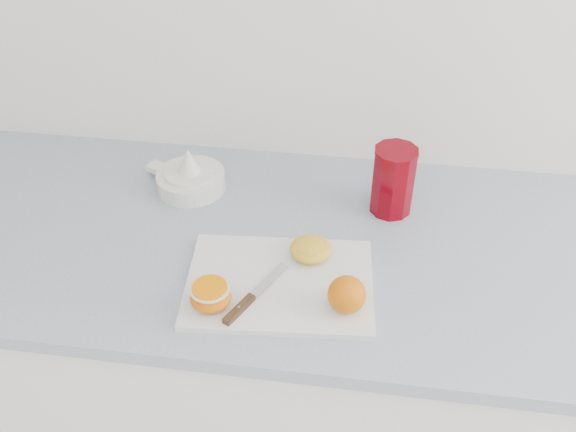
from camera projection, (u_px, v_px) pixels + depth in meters
The scene contains 8 objects.
counter at pixel (292, 377), 1.54m from camera, with size 2.50×0.64×0.89m.
cutting_board at pixel (280, 283), 1.15m from camera, with size 0.33×0.24×0.01m, color silver.
whole_orange at pixel (347, 295), 1.08m from camera, with size 0.07×0.07×0.07m.
half_orange at pixel (211, 296), 1.09m from camera, with size 0.07×0.07×0.04m.
squeezed_shell at pixel (311, 249), 1.19m from camera, with size 0.08×0.08×0.03m.
paring_knife at pixel (245, 304), 1.10m from camera, with size 0.09×0.16×0.01m.
citrus_juicer at pixel (190, 177), 1.37m from camera, with size 0.18×0.15×0.10m.
red_tumbler at pixel (393, 183), 1.29m from camera, with size 0.09×0.09×0.15m.
Camera 1 is at (0.09, 0.75, 1.72)m, focal length 40.00 mm.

